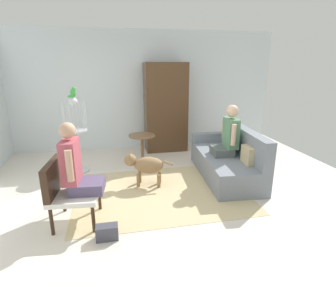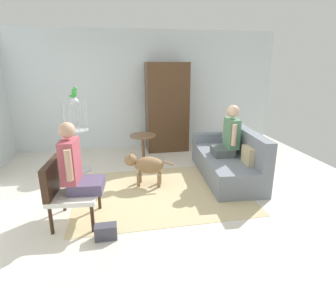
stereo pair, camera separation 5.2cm
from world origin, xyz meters
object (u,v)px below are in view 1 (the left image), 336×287
at_px(dog, 146,165).
at_px(armoire_cabinet, 165,107).
at_px(person_on_couch, 228,135).
at_px(couch, 228,160).
at_px(armchair, 66,187).
at_px(bird_cage_stand, 76,134).
at_px(parrot, 73,92).
at_px(handbag, 107,232).
at_px(round_end_table, 142,146).
at_px(person_on_armchair, 76,166).

distance_m(dog, armoire_cabinet, 2.13).
bearing_deg(person_on_couch, armoire_cabinet, 112.76).
bearing_deg(couch, armoire_cabinet, 113.99).
height_order(armchair, bird_cage_stand, bird_cage_stand).
bearing_deg(bird_cage_stand, armoire_cabinet, 28.81).
xyz_separation_m(bird_cage_stand, parrot, (0.02, 0.00, 0.75)).
bearing_deg(handbag, round_end_table, 73.72).
relative_size(person_on_couch, round_end_table, 1.45).
relative_size(couch, bird_cage_stand, 1.37).
bearing_deg(parrot, dog, -36.93).
height_order(person_on_armchair, armoire_cabinet, armoire_cabinet).
relative_size(person_on_couch, armoire_cabinet, 0.44).
bearing_deg(handbag, person_on_armchair, 126.10).
bearing_deg(armchair, person_on_armchair, -5.56).
bearing_deg(couch, bird_cage_stand, 164.15).
height_order(armchair, person_on_armchair, person_on_armchair).
xyz_separation_m(round_end_table, dog, (-0.06, -1.01, -0.02)).
bearing_deg(parrot, handbag, -76.94).
xyz_separation_m(bird_cage_stand, handbag, (0.53, -2.22, -0.65)).
relative_size(parrot, handbag, 0.72).
height_order(person_on_couch, parrot, parrot).
xyz_separation_m(person_on_armchair, armoire_cabinet, (1.69, 2.80, 0.23)).
bearing_deg(dog, armoire_cabinet, 69.25).
height_order(round_end_table, handbag, round_end_table).
bearing_deg(round_end_table, person_on_couch, -33.32).
relative_size(person_on_couch, person_on_armchair, 1.00).
bearing_deg(bird_cage_stand, couch, -15.85).
relative_size(armoire_cabinet, handbag, 7.84).
bearing_deg(round_end_table, bird_cage_stand, -173.00).
bearing_deg(person_on_armchair, round_end_table, 61.69).
bearing_deg(person_on_couch, handbag, -145.71).
bearing_deg(dog, couch, 3.77).
bearing_deg(person_on_armchair, person_on_couch, 21.78).
distance_m(armchair, round_end_table, 2.24).
height_order(armoire_cabinet, handbag, armoire_cabinet).
relative_size(couch, person_on_couch, 2.15).
bearing_deg(round_end_table, armchair, -121.89).
xyz_separation_m(round_end_table, bird_cage_stand, (-1.23, -0.15, 0.36)).
xyz_separation_m(person_on_couch, armoire_cabinet, (-0.76, 1.82, 0.23)).
distance_m(couch, handbag, 2.61).
bearing_deg(person_on_armchair, dog, 42.91).
bearing_deg(armchair, handbag, -44.37).
bearing_deg(person_on_armchair, armoire_cabinet, 58.91).
xyz_separation_m(armchair, handbag, (0.49, -0.48, -0.40)).
bearing_deg(armoire_cabinet, armchair, -123.43).
distance_m(person_on_couch, parrot, 2.83).
bearing_deg(person_on_couch, dog, -176.93).
xyz_separation_m(couch, person_on_armchair, (-2.49, -1.00, 0.47)).
distance_m(person_on_armchair, bird_cage_stand, 1.77).
bearing_deg(person_on_armchair, handbag, -53.90).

